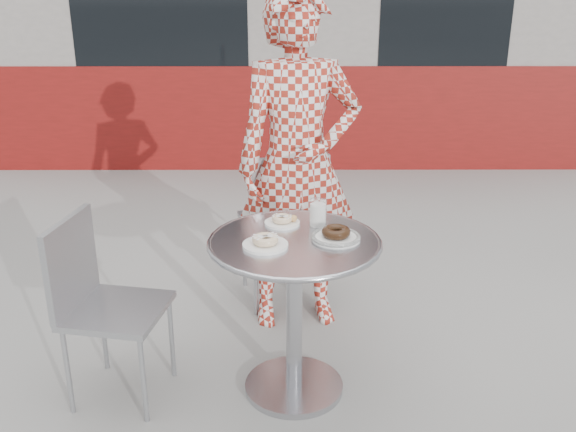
{
  "coord_description": "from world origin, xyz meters",
  "views": [
    {
      "loc": [
        -0.05,
        -2.46,
        1.82
      ],
      "look_at": [
        -0.05,
        0.15,
        0.83
      ],
      "focal_mm": 40.0,
      "sensor_mm": 36.0,
      "label": 1
    }
  ],
  "objects_px": {
    "plate_far": "(283,221)",
    "milk_cup": "(318,214)",
    "chair_left": "(118,344)",
    "bistro_table": "(294,279)",
    "chair_far": "(281,253)",
    "plate_near": "(265,242)",
    "plate_checker": "(336,236)",
    "seated_person": "(298,165)"
  },
  "relations": [
    {
      "from": "bistro_table",
      "to": "plate_near",
      "type": "bearing_deg",
      "value": -151.42
    },
    {
      "from": "chair_far",
      "to": "plate_far",
      "type": "height_order",
      "value": "chair_far"
    },
    {
      "from": "plate_far",
      "to": "plate_near",
      "type": "distance_m",
      "value": 0.26
    },
    {
      "from": "seated_person",
      "to": "plate_far",
      "type": "height_order",
      "value": "seated_person"
    },
    {
      "from": "milk_cup",
      "to": "seated_person",
      "type": "bearing_deg",
      "value": 98.82
    },
    {
      "from": "chair_left",
      "to": "seated_person",
      "type": "height_order",
      "value": "seated_person"
    },
    {
      "from": "chair_far",
      "to": "seated_person",
      "type": "height_order",
      "value": "seated_person"
    },
    {
      "from": "seated_person",
      "to": "plate_checker",
      "type": "distance_m",
      "value": 0.7
    },
    {
      "from": "plate_near",
      "to": "plate_checker",
      "type": "bearing_deg",
      "value": 13.92
    },
    {
      "from": "plate_checker",
      "to": "milk_cup",
      "type": "relative_size",
      "value": 1.73
    },
    {
      "from": "bistro_table",
      "to": "chair_far",
      "type": "height_order",
      "value": "chair_far"
    },
    {
      "from": "chair_left",
      "to": "plate_far",
      "type": "relative_size",
      "value": 5.3
    },
    {
      "from": "chair_left",
      "to": "bistro_table",
      "type": "bearing_deg",
      "value": -77.89
    },
    {
      "from": "chair_far",
      "to": "milk_cup",
      "type": "relative_size",
      "value": 7.51
    },
    {
      "from": "chair_far",
      "to": "plate_checker",
      "type": "distance_m",
      "value": 1.05
    },
    {
      "from": "bistro_table",
      "to": "seated_person",
      "type": "relative_size",
      "value": 0.43
    },
    {
      "from": "bistro_table",
      "to": "chair_left",
      "type": "relative_size",
      "value": 0.89
    },
    {
      "from": "bistro_table",
      "to": "milk_cup",
      "type": "bearing_deg",
      "value": 57.44
    },
    {
      "from": "plate_far",
      "to": "plate_near",
      "type": "height_order",
      "value": "plate_near"
    },
    {
      "from": "seated_person",
      "to": "milk_cup",
      "type": "height_order",
      "value": "seated_person"
    },
    {
      "from": "chair_left",
      "to": "milk_cup",
      "type": "bearing_deg",
      "value": -67.62
    },
    {
      "from": "plate_far",
      "to": "plate_checker",
      "type": "xyz_separation_m",
      "value": [
        0.23,
        -0.18,
        0.0
      ]
    },
    {
      "from": "milk_cup",
      "to": "bistro_table",
      "type": "bearing_deg",
      "value": -122.56
    },
    {
      "from": "plate_near",
      "to": "milk_cup",
      "type": "bearing_deg",
      "value": 45.59
    },
    {
      "from": "chair_left",
      "to": "plate_near",
      "type": "height_order",
      "value": "chair_left"
    },
    {
      "from": "chair_left",
      "to": "seated_person",
      "type": "bearing_deg",
      "value": -38.94
    },
    {
      "from": "plate_far",
      "to": "plate_checker",
      "type": "distance_m",
      "value": 0.29
    },
    {
      "from": "plate_far",
      "to": "milk_cup",
      "type": "bearing_deg",
      "value": -6.79
    },
    {
      "from": "bistro_table",
      "to": "plate_checker",
      "type": "height_order",
      "value": "plate_checker"
    },
    {
      "from": "seated_person",
      "to": "plate_far",
      "type": "relative_size",
      "value": 11.14
    },
    {
      "from": "chair_far",
      "to": "chair_left",
      "type": "bearing_deg",
      "value": 38.66
    },
    {
      "from": "plate_near",
      "to": "plate_checker",
      "type": "height_order",
      "value": "plate_checker"
    },
    {
      "from": "bistro_table",
      "to": "milk_cup",
      "type": "xyz_separation_m",
      "value": [
        0.11,
        0.17,
        0.24
      ]
    },
    {
      "from": "chair_far",
      "to": "bistro_table",
      "type": "bearing_deg",
      "value": 80.61
    },
    {
      "from": "bistro_table",
      "to": "plate_far",
      "type": "bearing_deg",
      "value": 105.33
    },
    {
      "from": "bistro_table",
      "to": "plate_far",
      "type": "height_order",
      "value": "plate_far"
    },
    {
      "from": "seated_person",
      "to": "milk_cup",
      "type": "relative_size",
      "value": 14.53
    },
    {
      "from": "plate_far",
      "to": "milk_cup",
      "type": "xyz_separation_m",
      "value": [
        0.16,
        -0.02,
        0.04
      ]
    },
    {
      "from": "chair_far",
      "to": "seated_person",
      "type": "relative_size",
      "value": 0.52
    },
    {
      "from": "bistro_table",
      "to": "plate_far",
      "type": "xyz_separation_m",
      "value": [
        -0.05,
        0.19,
        0.2
      ]
    },
    {
      "from": "chair_far",
      "to": "plate_checker",
      "type": "bearing_deg",
      "value": 91.5
    },
    {
      "from": "plate_near",
      "to": "milk_cup",
      "type": "distance_m",
      "value": 0.33
    }
  ]
}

